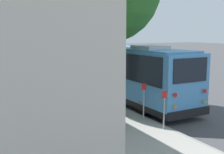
{
  "coord_description": "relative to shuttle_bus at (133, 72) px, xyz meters",
  "views": [
    {
      "loc": [
        -12.53,
        9.07,
        3.93
      ],
      "look_at": [
        2.26,
        1.19,
        1.3
      ],
      "focal_mm": 45.0,
      "sensor_mm": 36.0,
      "label": 1
    }
  ],
  "objects": [
    {
      "name": "parked_sedan_black",
      "position": [
        12.32,
        0.26,
        -1.18
      ],
      "size": [
        4.5,
        1.75,
        1.27
      ],
      "rotation": [
        0.0,
        0.0,
        -0.01
      ],
      "color": "black",
      "rests_on": "ground"
    },
    {
      "name": "parked_sedan_navy",
      "position": [
        18.35,
        0.06,
        -1.18
      ],
      "size": [
        4.27,
        1.78,
        1.26
      ],
      "rotation": [
        0.0,
        0.0,
        0.01
      ],
      "color": "#19234C",
      "rests_on": "ground"
    },
    {
      "name": "ground_plane",
      "position": [
        -0.87,
        -0.59,
        -1.76
      ],
      "size": [
        160.0,
        160.0,
        0.0
      ],
      "primitive_type": "plane",
      "color": "#474749"
    },
    {
      "name": "fire_hydrant",
      "position": [
        7.6,
        1.94,
        -1.21
      ],
      "size": [
        0.22,
        0.22,
        0.81
      ],
      "color": "gold",
      "rests_on": "sidewalk_slab"
    },
    {
      "name": "shuttle_bus",
      "position": [
        0.0,
        0.0,
        0.0
      ],
      "size": [
        9.27,
        2.68,
        3.3
      ],
      "rotation": [
        0.0,
        0.0,
        0.01
      ],
      "color": "#4C93D1",
      "rests_on": "ground"
    },
    {
      "name": "sign_post_far",
      "position": [
        -3.54,
        1.66,
        -0.77
      ],
      "size": [
        0.06,
        0.22,
        1.63
      ],
      "color": "gray",
      "rests_on": "sidewalk_slab"
    },
    {
      "name": "sign_post_near",
      "position": [
        -4.95,
        1.66,
        -0.81
      ],
      "size": [
        0.06,
        0.22,
        1.55
      ],
      "color": "gray",
      "rests_on": "sidewalk_slab"
    },
    {
      "name": "curb_strip",
      "position": [
        -0.87,
        1.37,
        -1.69
      ],
      "size": [
        80.0,
        0.14,
        0.15
      ],
      "primitive_type": "cube",
      "color": "gray",
      "rests_on": "ground"
    },
    {
      "name": "sidewalk_slab",
      "position": [
        -0.87,
        2.99,
        -1.69
      ],
      "size": [
        80.0,
        3.1,
        0.15
      ],
      "primitive_type": "cube",
      "color": "#A3A099",
      "rests_on": "ground"
    }
  ]
}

